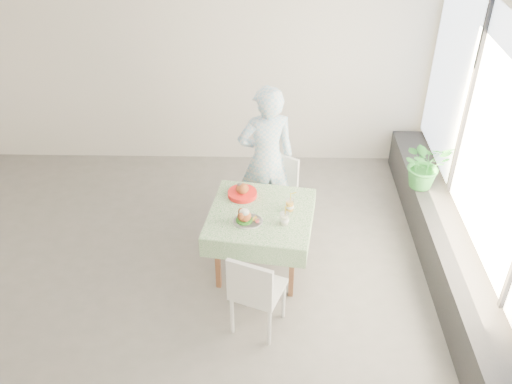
{
  "coord_description": "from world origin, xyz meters",
  "views": [
    {
      "loc": [
        0.87,
        -4.49,
        4.25
      ],
      "look_at": [
        0.78,
        0.24,
        0.96
      ],
      "focal_mm": 40.0,
      "sensor_mm": 36.0,
      "label": 1
    }
  ],
  "objects_px": {
    "potted_plant": "(425,164)",
    "diner": "(266,159)",
    "chair_near": "(258,304)",
    "main_dish": "(246,218)",
    "cafe_table": "(261,234)",
    "juice_cup_orange": "(290,205)",
    "chair_far": "(273,208)"
  },
  "relations": [
    {
      "from": "diner",
      "to": "main_dish",
      "type": "distance_m",
      "value": 0.98
    },
    {
      "from": "chair_far",
      "to": "main_dish",
      "type": "relative_size",
      "value": 3.0
    },
    {
      "from": "cafe_table",
      "to": "juice_cup_orange",
      "type": "relative_size",
      "value": 4.56
    },
    {
      "from": "main_dish",
      "to": "juice_cup_orange",
      "type": "xyz_separation_m",
      "value": [
        0.44,
        0.21,
        0.01
      ]
    },
    {
      "from": "chair_near",
      "to": "diner",
      "type": "bearing_deg",
      "value": 87.63
    },
    {
      "from": "diner",
      "to": "chair_near",
      "type": "bearing_deg",
      "value": 74.66
    },
    {
      "from": "cafe_table",
      "to": "chair_far",
      "type": "distance_m",
      "value": 0.74
    },
    {
      "from": "juice_cup_orange",
      "to": "cafe_table",
      "type": "bearing_deg",
      "value": -171.67
    },
    {
      "from": "chair_near",
      "to": "potted_plant",
      "type": "bearing_deg",
      "value": 42.57
    },
    {
      "from": "main_dish",
      "to": "diner",
      "type": "bearing_deg",
      "value": 78.42
    },
    {
      "from": "potted_plant",
      "to": "diner",
      "type": "bearing_deg",
      "value": -177.08
    },
    {
      "from": "cafe_table",
      "to": "potted_plant",
      "type": "relative_size",
      "value": 2.01
    },
    {
      "from": "diner",
      "to": "cafe_table",
      "type": "bearing_deg",
      "value": 73.36
    },
    {
      "from": "cafe_table",
      "to": "juice_cup_orange",
      "type": "bearing_deg",
      "value": 8.33
    },
    {
      "from": "chair_far",
      "to": "chair_near",
      "type": "relative_size",
      "value": 0.98
    },
    {
      "from": "main_dish",
      "to": "juice_cup_orange",
      "type": "distance_m",
      "value": 0.49
    },
    {
      "from": "juice_cup_orange",
      "to": "potted_plant",
      "type": "distance_m",
      "value": 1.79
    },
    {
      "from": "main_dish",
      "to": "chair_near",
      "type": "bearing_deg",
      "value": -79.4
    },
    {
      "from": "cafe_table",
      "to": "potted_plant",
      "type": "distance_m",
      "value": 2.1
    },
    {
      "from": "main_dish",
      "to": "potted_plant",
      "type": "xyz_separation_m",
      "value": [
        2.02,
        1.05,
        0.0
      ]
    },
    {
      "from": "potted_plant",
      "to": "chair_near",
      "type": "bearing_deg",
      "value": -137.43
    },
    {
      "from": "chair_near",
      "to": "juice_cup_orange",
      "type": "relative_size",
      "value": 3.59
    },
    {
      "from": "main_dish",
      "to": "chair_far",
      "type": "bearing_deg",
      "value": 71.97
    },
    {
      "from": "chair_far",
      "to": "chair_near",
      "type": "distance_m",
      "value": 1.56
    },
    {
      "from": "diner",
      "to": "potted_plant",
      "type": "xyz_separation_m",
      "value": [
        1.82,
        0.09,
        -0.1
      ]
    },
    {
      "from": "chair_near",
      "to": "main_dish",
      "type": "xyz_separation_m",
      "value": [
        -0.13,
        0.68,
        0.51
      ]
    },
    {
      "from": "diner",
      "to": "main_dish",
      "type": "relative_size",
      "value": 5.86
    },
    {
      "from": "chair_far",
      "to": "main_dish",
      "type": "bearing_deg",
      "value": -108.03
    },
    {
      "from": "chair_near",
      "to": "main_dish",
      "type": "relative_size",
      "value": 3.06
    },
    {
      "from": "chair_near",
      "to": "main_dish",
      "type": "bearing_deg",
      "value": 100.6
    },
    {
      "from": "chair_near",
      "to": "potted_plant",
      "type": "relative_size",
      "value": 1.58
    },
    {
      "from": "juice_cup_orange",
      "to": "main_dish",
      "type": "bearing_deg",
      "value": -154.69
    }
  ]
}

